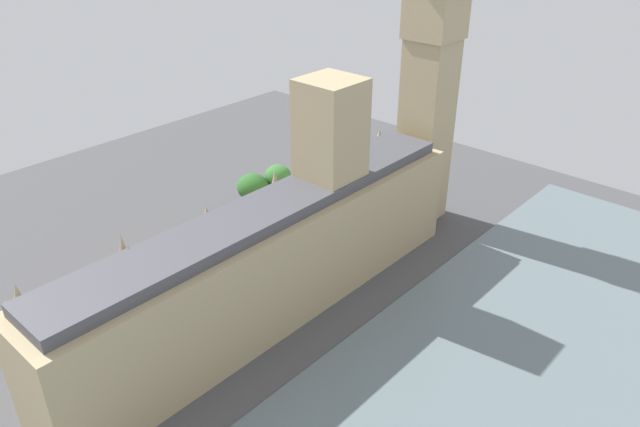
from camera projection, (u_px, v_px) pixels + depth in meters
ground_plane at (264, 305)px, 87.05m from camera, size 145.74×145.74×0.00m
parliament_building at (279, 251)px, 82.48m from camera, size 11.02×66.91×30.81m
clock_tower at (432, 58)px, 97.40m from camera, size 8.01×8.01×55.06m
car_silver_far_end at (324, 211)px, 110.29m from camera, size 2.10×4.41×1.74m
car_black_under_trees at (295, 223)px, 106.12m from camera, size 2.13×4.82×1.74m
car_blue_midblock at (269, 246)px, 99.48m from camera, size 1.94×4.75×1.74m
double_decker_bus_by_river_gate at (206, 265)px, 91.41m from camera, size 2.95×10.58×4.75m
car_yellow_cab_kerbside at (140, 304)px, 85.69m from camera, size 1.92×4.32×1.74m
double_decker_bus_near_tower at (87, 326)px, 78.77m from camera, size 3.03×10.60×4.75m
pedestrian_trailing at (88, 371)px, 74.19m from camera, size 0.67×0.61×1.61m
pedestrian_opposite_hall at (311, 244)px, 100.43m from camera, size 0.61×0.68×1.61m
plane_tree_corner at (317, 156)px, 117.26m from camera, size 4.97×4.97×9.09m
plane_tree_leading at (278, 177)px, 108.35m from camera, size 4.79×4.79×9.27m
plane_tree_slot_10 at (253, 187)px, 106.53m from camera, size 5.54×5.54×8.70m
street_lamp_slot_11 at (10, 315)px, 77.79m from camera, size 0.56×0.56×6.54m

